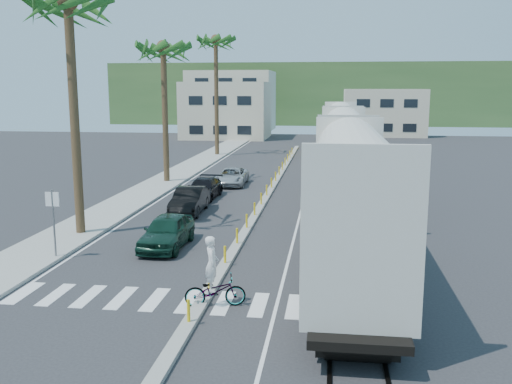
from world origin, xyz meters
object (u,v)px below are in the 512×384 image
at_px(street_sign, 53,214).
at_px(cyclist, 214,284).
at_px(car_second, 190,201).
at_px(car_lead, 167,231).

bearing_deg(street_sign, cyclist, -29.02).
height_order(car_second, cyclist, cyclist).
bearing_deg(street_sign, car_lead, 29.74).
distance_m(car_second, cyclist, 14.57).
height_order(street_sign, car_lead, street_sign).
bearing_deg(car_second, car_lead, -85.46).
distance_m(street_sign, car_lead, 4.96).
distance_m(car_lead, cyclist, 7.59).
xyz_separation_m(street_sign, car_second, (3.41, 9.60, -1.23)).
xyz_separation_m(street_sign, car_lead, (4.18, 2.39, -1.21)).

